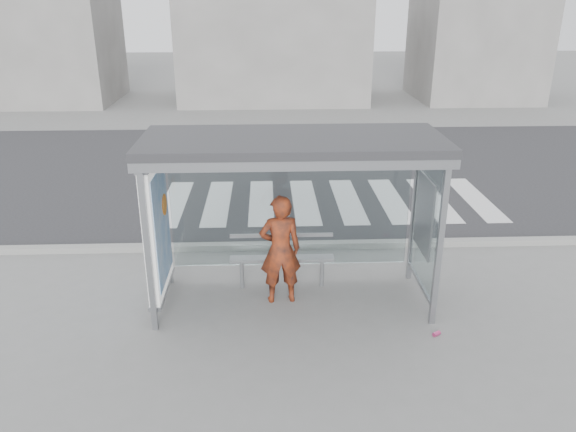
# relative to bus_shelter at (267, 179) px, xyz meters

# --- Properties ---
(ground) EXTENTS (80.00, 80.00, 0.00)m
(ground) POSITION_rel_bus_shelter_xyz_m (0.37, -0.06, -1.98)
(ground) COLOR slate
(ground) RESTS_ON ground
(road) EXTENTS (30.00, 10.00, 0.01)m
(road) POSITION_rel_bus_shelter_xyz_m (0.37, 6.94, -1.98)
(road) COLOR #28282B
(road) RESTS_ON ground
(curb) EXTENTS (30.00, 0.18, 0.12)m
(curb) POSITION_rel_bus_shelter_xyz_m (0.37, 1.89, -1.92)
(curb) COLOR gray
(curb) RESTS_ON ground
(crosswalk) EXTENTS (7.55, 3.00, 0.00)m
(crosswalk) POSITION_rel_bus_shelter_xyz_m (1.37, 4.44, -1.98)
(crosswalk) COLOR silver
(crosswalk) RESTS_ON ground
(bus_shelter) EXTENTS (4.25, 1.65, 2.62)m
(bus_shelter) POSITION_rel_bus_shelter_xyz_m (0.00, 0.00, 0.00)
(bus_shelter) COLOR gray
(bus_shelter) RESTS_ON ground
(building_left) EXTENTS (6.00, 5.00, 6.00)m
(building_left) POSITION_rel_bus_shelter_xyz_m (-9.63, 17.94, 1.02)
(building_left) COLOR slate
(building_left) RESTS_ON ground
(building_center) EXTENTS (8.00, 5.00, 5.00)m
(building_center) POSITION_rel_bus_shelter_xyz_m (0.37, 17.94, 0.52)
(building_center) COLOR slate
(building_center) RESTS_ON ground
(building_right) EXTENTS (5.00, 5.00, 7.00)m
(building_right) POSITION_rel_bus_shelter_xyz_m (9.37, 17.94, 1.52)
(building_right) COLOR slate
(building_right) RESTS_ON ground
(person) EXTENTS (0.67, 0.48, 1.74)m
(person) POSITION_rel_bus_shelter_xyz_m (0.19, -0.02, -1.11)
(person) COLOR #E95915
(person) RESTS_ON ground
(bench) EXTENTS (1.67, 0.31, 0.86)m
(bench) POSITION_rel_bus_shelter_xyz_m (0.22, 0.44, -1.47)
(bench) COLOR gray
(bench) RESTS_ON ground
(soda_can) EXTENTS (0.13, 0.12, 0.06)m
(soda_can) POSITION_rel_bus_shelter_xyz_m (2.35, -1.10, -1.95)
(soda_can) COLOR #DC4080
(soda_can) RESTS_ON ground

